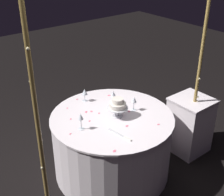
# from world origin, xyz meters

# --- Properties ---
(ground_plane) EXTENTS (12.00, 12.00, 0.00)m
(ground_plane) POSITION_xyz_m (0.00, 0.00, 0.00)
(ground_plane) COLOR black
(decorative_arch) EXTENTS (1.99, 0.06, 2.38)m
(decorative_arch) POSITION_xyz_m (0.00, 0.33, 1.52)
(decorative_arch) COLOR olive
(decorative_arch) RESTS_ON ground
(main_table) EXTENTS (1.32, 1.32, 0.72)m
(main_table) POSITION_xyz_m (0.00, 0.00, 0.36)
(main_table) COLOR white
(main_table) RESTS_ON ground
(side_table) EXTENTS (0.44, 0.44, 0.71)m
(side_table) POSITION_xyz_m (-0.99, 0.28, 0.36)
(side_table) COLOR white
(side_table) RESTS_ON ground
(tiered_cake) EXTENTS (0.22, 0.22, 0.21)m
(tiered_cake) POSITION_xyz_m (-0.05, 0.03, 0.86)
(tiered_cake) COLOR silver
(tiered_cake) RESTS_ON main_table
(wine_glass_0) EXTENTS (0.06, 0.06, 0.16)m
(wine_glass_0) POSITION_xyz_m (-0.27, 0.04, 0.84)
(wine_glass_0) COLOR silver
(wine_glass_0) RESTS_ON main_table
(wine_glass_1) EXTENTS (0.06, 0.06, 0.15)m
(wine_glass_1) POSITION_xyz_m (0.03, -0.46, 0.83)
(wine_glass_1) COLOR silver
(wine_glass_1) RESTS_ON main_table
(wine_glass_2) EXTENTS (0.06, 0.06, 0.15)m
(wine_glass_2) POSITION_xyz_m (-0.20, -0.23, 0.83)
(wine_glass_2) COLOR silver
(wine_glass_2) RESTS_ON main_table
(wine_glass_3) EXTENTS (0.06, 0.06, 0.18)m
(wine_glass_3) POSITION_xyz_m (0.39, -0.00, 0.85)
(wine_glass_3) COLOR silver
(wine_glass_3) RESTS_ON main_table
(cake_knife) EXTENTS (0.06, 0.30, 0.01)m
(cake_knife) POSITION_xyz_m (0.15, 0.33, 0.73)
(cake_knife) COLOR silver
(cake_knife) RESTS_ON main_table
(rose_petal_0) EXTENTS (0.05, 0.05, 0.00)m
(rose_petal_0) POSITION_xyz_m (-0.20, -0.06, 0.72)
(rose_petal_0) COLOR #EA6B84
(rose_petal_0) RESTS_ON main_table
(rose_petal_1) EXTENTS (0.03, 0.02, 0.00)m
(rose_petal_1) POSITION_xyz_m (0.52, 0.01, 0.72)
(rose_petal_1) COLOR #EA6B84
(rose_petal_1) RESTS_ON main_table
(rose_petal_2) EXTENTS (0.04, 0.03, 0.00)m
(rose_petal_2) POSITION_xyz_m (0.35, 0.48, 0.72)
(rose_petal_2) COLOR #EA6B84
(rose_petal_2) RESTS_ON main_table
(rose_petal_3) EXTENTS (0.05, 0.05, 0.00)m
(rose_petal_3) POSITION_xyz_m (0.16, -0.24, 0.72)
(rose_petal_3) COLOR #EA6B84
(rose_petal_3) RESTS_ON main_table
(rose_petal_4) EXTENTS (0.04, 0.04, 0.00)m
(rose_petal_4) POSITION_xyz_m (-0.21, 0.04, 0.72)
(rose_petal_4) COLOR #EA6B84
(rose_petal_4) RESTS_ON main_table
(rose_petal_5) EXTENTS (0.04, 0.03, 0.00)m
(rose_petal_5) POSITION_xyz_m (0.00, 0.24, 0.72)
(rose_petal_5) COLOR #EA6B84
(rose_petal_5) RESTS_ON main_table
(rose_petal_6) EXTENTS (0.03, 0.02, 0.00)m
(rose_petal_6) POSITION_xyz_m (0.28, -0.44, 0.72)
(rose_petal_6) COLOR #EA6B84
(rose_petal_6) RESTS_ON main_table
(rose_petal_7) EXTENTS (0.03, 0.03, 0.00)m
(rose_petal_7) POSITION_xyz_m (0.08, -0.55, 0.72)
(rose_petal_7) COLOR #EA6B84
(rose_petal_7) RESTS_ON main_table
(rose_petal_8) EXTENTS (0.03, 0.03, 0.00)m
(rose_petal_8) POSITION_xyz_m (0.24, -0.07, 0.72)
(rose_petal_8) COLOR #EA6B84
(rose_petal_8) RESTS_ON main_table
(rose_petal_9) EXTENTS (0.04, 0.03, 0.00)m
(rose_petal_9) POSITION_xyz_m (-0.27, 0.42, 0.72)
(rose_petal_9) COLOR #EA6B84
(rose_petal_9) RESTS_ON main_table
(rose_petal_10) EXTENTS (0.03, 0.03, 0.00)m
(rose_petal_10) POSITION_xyz_m (0.37, -0.22, 0.72)
(rose_petal_10) COLOR #EA6B84
(rose_petal_10) RESTS_ON main_table
(rose_petal_11) EXTENTS (0.02, 0.03, 0.00)m
(rose_petal_11) POSITION_xyz_m (0.11, -0.22, 0.72)
(rose_petal_11) COLOR #EA6B84
(rose_petal_11) RESTS_ON main_table
(rose_petal_12) EXTENTS (0.05, 0.04, 0.00)m
(rose_petal_12) POSITION_xyz_m (-0.27, -0.40, 0.72)
(rose_petal_12) COLOR #EA6B84
(rose_petal_12) RESTS_ON main_table
(rose_petal_13) EXTENTS (0.04, 0.03, 0.00)m
(rose_petal_13) POSITION_xyz_m (-0.34, -0.25, 0.72)
(rose_petal_13) COLOR #EA6B84
(rose_petal_13) RESTS_ON main_table
(rose_petal_14) EXTENTS (0.03, 0.03, 0.00)m
(rose_petal_14) POSITION_xyz_m (0.07, -0.13, 0.72)
(rose_petal_14) COLOR #EA6B84
(rose_petal_14) RESTS_ON main_table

